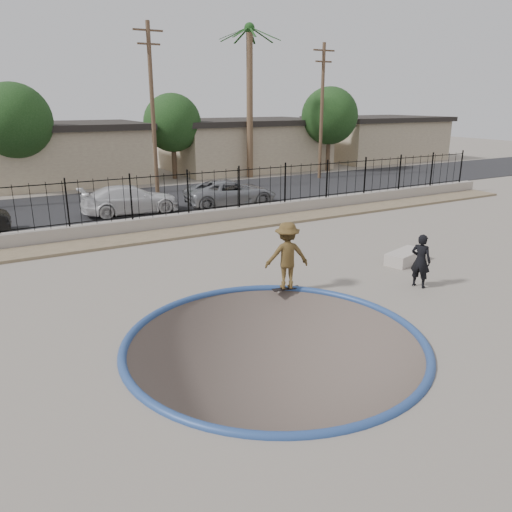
{
  "coord_description": "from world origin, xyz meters",
  "views": [
    {
      "loc": [
        -5.48,
        -9.81,
        5.31
      ],
      "look_at": [
        1.2,
        2.0,
        1.07
      ],
      "focal_mm": 35.0,
      "sensor_mm": 36.0,
      "label": 1
    }
  ],
  "objects_px": {
    "car_d": "(231,193)",
    "videographer": "(421,261)",
    "skater": "(287,259)",
    "car_c": "(130,199)",
    "skateboard": "(286,289)",
    "concrete_ledge": "(405,257)"
  },
  "relations": [
    {
      "from": "skater",
      "to": "car_c",
      "type": "distance_m",
      "value": 12.47
    },
    {
      "from": "videographer",
      "to": "car_d",
      "type": "bearing_deg",
      "value": -24.93
    },
    {
      "from": "skater",
      "to": "skateboard",
      "type": "distance_m",
      "value": 0.91
    },
    {
      "from": "videographer",
      "to": "car_c",
      "type": "height_order",
      "value": "videographer"
    },
    {
      "from": "skater",
      "to": "car_d",
      "type": "bearing_deg",
      "value": -90.55
    },
    {
      "from": "concrete_ledge",
      "to": "car_d",
      "type": "xyz_separation_m",
      "value": [
        -0.84,
        11.57,
        0.51
      ]
    },
    {
      "from": "car_d",
      "to": "skater",
      "type": "bearing_deg",
      "value": 165.8
    },
    {
      "from": "skater",
      "to": "concrete_ledge",
      "type": "xyz_separation_m",
      "value": [
        4.97,
        0.23,
        -0.77
      ]
    },
    {
      "from": "concrete_ledge",
      "to": "car_c",
      "type": "bearing_deg",
      "value": 116.13
    },
    {
      "from": "concrete_ledge",
      "to": "car_d",
      "type": "bearing_deg",
      "value": 94.15
    },
    {
      "from": "skateboard",
      "to": "car_c",
      "type": "xyz_separation_m",
      "value": [
        -1.01,
        12.43,
        0.66
      ]
    },
    {
      "from": "skater",
      "to": "concrete_ledge",
      "type": "bearing_deg",
      "value": -158.64
    },
    {
      "from": "videographer",
      "to": "concrete_ledge",
      "type": "height_order",
      "value": "videographer"
    },
    {
      "from": "car_d",
      "to": "concrete_ledge",
      "type": "bearing_deg",
      "value": -170.74
    },
    {
      "from": "skateboard",
      "to": "concrete_ledge",
      "type": "distance_m",
      "value": 4.98
    },
    {
      "from": "car_d",
      "to": "videographer",
      "type": "bearing_deg",
      "value": -177.14
    },
    {
      "from": "videographer",
      "to": "car_c",
      "type": "xyz_separation_m",
      "value": [
        -4.62,
        14.09,
        -0.09
      ]
    },
    {
      "from": "skater",
      "to": "skateboard",
      "type": "xyz_separation_m",
      "value": [
        -0.0,
        -0.0,
        -0.91
      ]
    },
    {
      "from": "videographer",
      "to": "skateboard",
      "type": "bearing_deg",
      "value": 42.53
    },
    {
      "from": "skater",
      "to": "concrete_ledge",
      "type": "relative_size",
      "value": 1.22
    },
    {
      "from": "concrete_ledge",
      "to": "car_c",
      "type": "height_order",
      "value": "car_c"
    },
    {
      "from": "videographer",
      "to": "car_c",
      "type": "bearing_deg",
      "value": -4.55
    }
  ]
}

